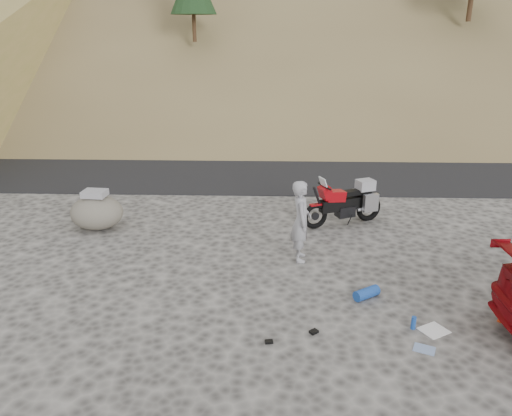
% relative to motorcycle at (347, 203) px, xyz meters
% --- Properties ---
extents(ground, '(140.00, 140.00, 0.00)m').
position_rel_motorcycle_xyz_m(ground, '(-1.34, -3.33, -0.57)').
color(ground, '#3C3937').
rests_on(ground, ground).
extents(road, '(120.00, 7.00, 0.05)m').
position_rel_motorcycle_xyz_m(road, '(-1.34, 5.67, -0.57)').
color(road, black).
rests_on(road, ground).
extents(motorcycle, '(2.12, 1.15, 1.34)m').
position_rel_motorcycle_xyz_m(motorcycle, '(0.00, 0.00, 0.00)').
color(motorcycle, black).
rests_on(motorcycle, ground).
extents(man, '(0.44, 0.66, 1.79)m').
position_rel_motorcycle_xyz_m(man, '(-1.29, -2.14, -0.57)').
color(man, '#939398').
rests_on(man, ground).
extents(boulder, '(1.57, 1.44, 1.03)m').
position_rel_motorcycle_xyz_m(boulder, '(-6.30, -0.52, -0.13)').
color(boulder, '#555049').
rests_on(boulder, ground).
extents(gear_white_cloth, '(0.56, 0.54, 0.01)m').
position_rel_motorcycle_xyz_m(gear_white_cloth, '(0.82, -4.84, -0.57)').
color(gear_white_cloth, white).
rests_on(gear_white_cloth, ground).
extents(gear_blue_mat, '(0.54, 0.46, 0.21)m').
position_rel_motorcycle_xyz_m(gear_blue_mat, '(-0.13, -3.79, -0.47)').
color(gear_blue_mat, '#19439A').
rests_on(gear_blue_mat, ground).
extents(gear_bottle, '(0.10, 0.10, 0.23)m').
position_rel_motorcycle_xyz_m(gear_bottle, '(0.48, -4.78, -0.46)').
color(gear_bottle, '#19439A').
rests_on(gear_bottle, ground).
extents(gear_funnel, '(0.16, 0.16, 0.16)m').
position_rel_motorcycle_xyz_m(gear_funnel, '(2.06, -4.51, -0.49)').
color(gear_funnel, '#B12E0B').
rests_on(gear_funnel, ground).
extents(gear_glove_a, '(0.14, 0.11, 0.04)m').
position_rel_motorcycle_xyz_m(gear_glove_a, '(-1.95, -5.26, -0.56)').
color(gear_glove_a, black).
rests_on(gear_glove_a, ground).
extents(gear_glove_b, '(0.17, 0.17, 0.05)m').
position_rel_motorcycle_xyz_m(gear_glove_b, '(-1.20, -4.96, -0.55)').
color(gear_glove_b, black).
rests_on(gear_glove_b, ground).
extents(gear_blue_cloth, '(0.40, 0.35, 0.01)m').
position_rel_motorcycle_xyz_m(gear_blue_cloth, '(0.51, -5.36, -0.57)').
color(gear_blue_cloth, '#7B93BE').
rests_on(gear_blue_cloth, ground).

